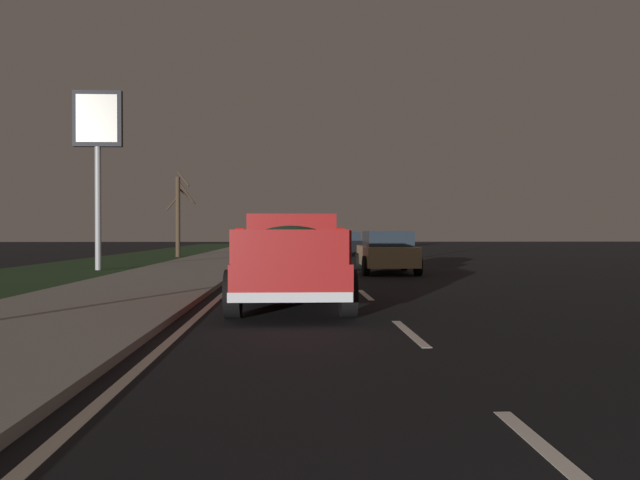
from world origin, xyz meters
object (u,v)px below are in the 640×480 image
at_px(gas_price_sign, 98,135).
at_px(bare_tree_far, 178,214).
at_px(sedan_black, 346,243).
at_px(sedan_red, 292,245).
at_px(pickup_truck, 291,257).
at_px(sedan_tan, 386,252).

distance_m(gas_price_sign, bare_tree_far, 13.42).
xyz_separation_m(sedan_black, gas_price_sign, (-14.85, 11.09, 4.54)).
height_order(gas_price_sign, bare_tree_far, gas_price_sign).
xyz_separation_m(sedan_red, bare_tree_far, (2.31, 6.90, 1.84)).
relative_size(pickup_truck, sedan_red, 1.23).
relative_size(sedan_tan, sedan_black, 1.00).
distance_m(pickup_truck, gas_price_sign, 14.94).
distance_m(pickup_truck, sedan_red, 22.89).
bearing_deg(pickup_truck, sedan_black, -7.27).
relative_size(sedan_red, gas_price_sign, 0.63).
bearing_deg(pickup_truck, bare_tree_far, 15.36).
bearing_deg(gas_price_sign, pickup_truck, -147.64).
distance_m(sedan_tan, sedan_black, 17.01).
xyz_separation_m(pickup_truck, bare_tree_far, (25.20, 6.92, 1.64)).
bearing_deg(sedan_black, sedan_red, 139.43).
xyz_separation_m(sedan_tan, gas_price_sign, (2.15, 11.13, 4.54)).
bearing_deg(sedan_tan, sedan_red, 15.09).
bearing_deg(gas_price_sign, bare_tree_far, -3.17).
bearing_deg(pickup_truck, gas_price_sign, 32.36).
bearing_deg(sedan_tan, bare_tree_far, 34.23).
relative_size(sedan_black, gas_price_sign, 0.63).
bearing_deg(pickup_truck, sedan_red, 0.06).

